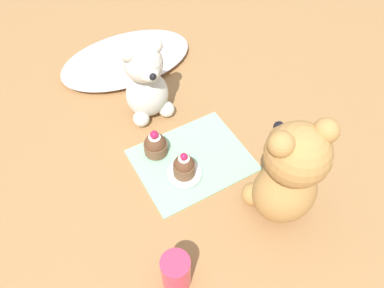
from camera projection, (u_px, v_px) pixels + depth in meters
The scene contains 9 objects.
ground_plane at pixel (192, 160), 0.80m from camera, with size 4.00×4.00×0.00m, color #9E7042.
knitted_placemat at pixel (192, 159), 0.80m from camera, with size 0.23×0.19×0.01m, color #8EBC99.
tulle_cloth at pixel (127, 59), 0.99m from camera, with size 0.35×0.22×0.03m, color silver.
teddy_bear_cream at pixel (146, 83), 0.82m from camera, with size 0.10×0.10×0.19m.
teddy_bear_tan at pixel (289, 175), 0.64m from camera, with size 0.13×0.13×0.24m.
cupcake_near_cream_bear at pixel (155, 145), 0.79m from camera, with size 0.05×0.05×0.06m.
saucer_plate at pixel (184, 173), 0.77m from camera, with size 0.07×0.07×0.01m, color silver.
cupcake_near_tan_bear at pixel (184, 166), 0.75m from camera, with size 0.05×0.05×0.06m.
juice_glass at pixel (176, 272), 0.61m from camera, with size 0.05×0.05×0.08m, color #DB3356.
Camera 1 is at (-0.24, -0.41, 0.65)m, focal length 35.00 mm.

